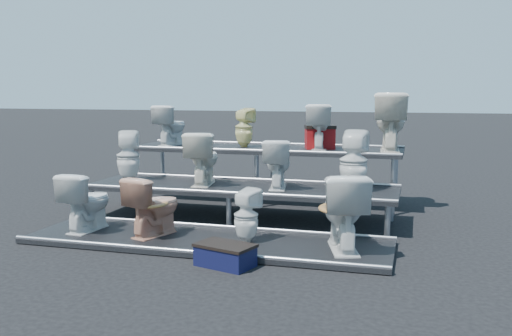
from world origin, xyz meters
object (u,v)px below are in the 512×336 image
(toilet_6, at_px, (277,164))
(toilet_7, at_px, (354,161))
(toilet_0, at_px, (87,201))
(toilet_9, at_px, (244,128))
(toilet_5, at_px, (203,158))
(step_stool, at_px, (225,256))
(toilet_1, at_px, (154,206))
(toilet_3, at_px, (343,211))
(toilet_4, at_px, (128,156))
(toilet_10, at_px, (319,127))
(red_crate, at_px, (320,139))
(toilet_8, at_px, (171,125))
(toilet_2, at_px, (246,216))
(toilet_11, at_px, (390,122))

(toilet_6, bearing_deg, toilet_7, 170.27)
(toilet_0, height_order, toilet_9, toilet_9)
(toilet_5, xyz_separation_m, step_stool, (1.01, -2.02, -0.72))
(toilet_7, xyz_separation_m, step_stool, (-1.04, -2.02, -0.76))
(toilet_1, height_order, step_stool, toilet_1)
(toilet_3, xyz_separation_m, toilet_4, (-3.23, 1.30, 0.34))
(toilet_10, bearing_deg, red_crate, -94.00)
(toilet_5, xyz_separation_m, toilet_7, (2.05, 0.00, 0.03))
(toilet_1, bearing_deg, toilet_8, -51.29)
(toilet_1, xyz_separation_m, toilet_10, (1.50, 2.60, 0.79))
(toilet_7, bearing_deg, toilet_0, 27.37)
(toilet_3, relative_size, toilet_5, 1.14)
(toilet_5, height_order, step_stool, toilet_5)
(toilet_8, xyz_separation_m, toilet_10, (2.44, 0.00, 0.02))
(toilet_4, bearing_deg, toilet_2, 126.29)
(toilet_0, xyz_separation_m, toilet_1, (0.89, 0.00, -0.01))
(toilet_7, height_order, toilet_11, toilet_11)
(toilet_4, distance_m, toilet_9, 1.89)
(toilet_7, distance_m, toilet_9, 2.29)
(toilet_0, height_order, toilet_3, toilet_3)
(toilet_4, distance_m, toilet_7, 3.19)
(toilet_5, relative_size, red_crate, 1.69)
(toilet_2, relative_size, toilet_4, 0.84)
(toilet_11, height_order, red_crate, toilet_11)
(toilet_9, bearing_deg, toilet_5, 102.50)
(toilet_9, relative_size, red_crate, 1.43)
(toilet_3, distance_m, toilet_9, 3.29)
(toilet_8, bearing_deg, toilet_10, -173.24)
(toilet_10, bearing_deg, toilet_1, 53.35)
(toilet_8, bearing_deg, toilet_1, 116.61)
(toilet_10, bearing_deg, toilet_2, 75.21)
(toilet_4, bearing_deg, toilet_11, 177.48)
(toilet_5, bearing_deg, step_stool, 107.86)
(toilet_9, distance_m, step_stool, 3.58)
(toilet_8, bearing_deg, toilet_2, 135.25)
(toilet_2, bearing_deg, red_crate, -75.87)
(toilet_0, relative_size, toilet_10, 1.04)
(toilet_5, distance_m, toilet_8, 1.71)
(toilet_7, distance_m, toilet_8, 3.38)
(toilet_0, distance_m, toilet_3, 3.09)
(toilet_10, height_order, step_stool, toilet_10)
(toilet_5, bearing_deg, toilet_9, -107.23)
(toilet_5, relative_size, step_stool, 1.32)
(toilet_3, bearing_deg, toilet_6, -67.07)
(toilet_6, relative_size, step_stool, 1.18)
(red_crate, bearing_deg, toilet_1, -135.85)
(toilet_2, xyz_separation_m, toilet_10, (0.37, 2.60, 0.84))
(red_crate, relative_size, step_stool, 0.78)
(toilet_1, distance_m, toilet_3, 2.20)
(toilet_0, xyz_separation_m, toilet_2, (2.02, 0.00, -0.05))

